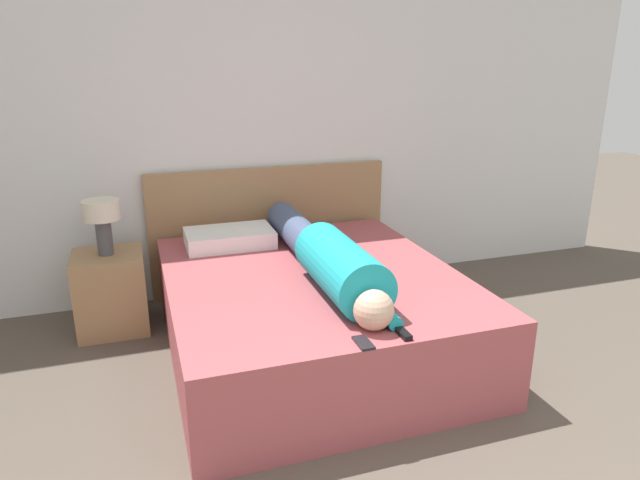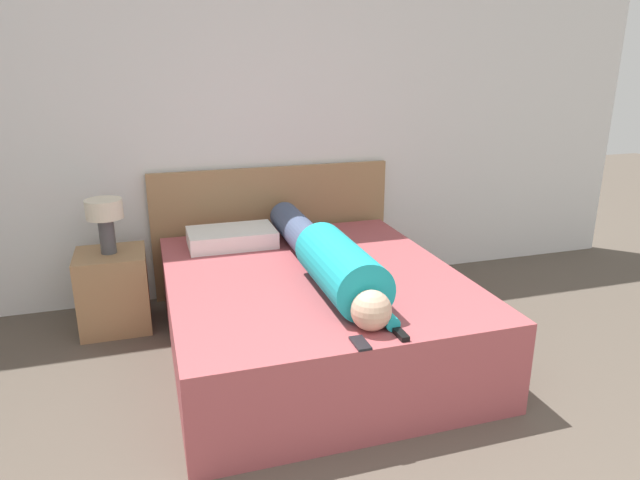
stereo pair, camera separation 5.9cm
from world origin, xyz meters
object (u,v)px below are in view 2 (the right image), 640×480
object	(u,v)px
bed	(313,312)
cell_phone	(360,343)
pillow_near_headboard	(232,237)
table_lamp	(105,216)
person_lying	(327,257)
tv_remote	(399,332)
nightstand	(114,290)

from	to	relation	value
bed	cell_phone	xyz separation A→B (m)	(-0.05, -0.90, 0.26)
cell_phone	pillow_near_headboard	bearing A→B (deg)	101.74
table_lamp	person_lying	size ratio (longest dim) A/B	0.20
table_lamp	cell_phone	xyz separation A→B (m)	(1.11, -1.59, -0.26)
pillow_near_headboard	tv_remote	bearing A→B (deg)	-70.99
person_lying	tv_remote	distance (m)	0.78
nightstand	cell_phone	size ratio (longest dim) A/B	4.01
bed	pillow_near_headboard	size ratio (longest dim) A/B	3.33
table_lamp	pillow_near_headboard	xyz separation A→B (m)	(0.79, -0.02, -0.21)
bed	cell_phone	world-z (taller)	cell_phone
nightstand	cell_phone	world-z (taller)	nightstand
nightstand	person_lying	bearing A→B (deg)	-33.09
bed	pillow_near_headboard	bearing A→B (deg)	119.25
tv_remote	cell_phone	bearing A→B (deg)	-170.75
bed	nightstand	world-z (taller)	nightstand
pillow_near_headboard	tv_remote	distance (m)	1.62
bed	person_lying	bearing A→B (deg)	-61.89
nightstand	person_lying	size ratio (longest dim) A/B	0.29
bed	person_lying	xyz separation A→B (m)	(0.05, -0.10, 0.38)
pillow_near_headboard	bed	bearing A→B (deg)	-60.75
table_lamp	cell_phone	world-z (taller)	table_lamp
nightstand	cell_phone	distance (m)	1.95
tv_remote	table_lamp	bearing A→B (deg)	130.16
table_lamp	tv_remote	bearing A→B (deg)	-49.84
person_lying	tv_remote	world-z (taller)	person_lying
nightstand	pillow_near_headboard	bearing A→B (deg)	-1.74
person_lying	pillow_near_headboard	distance (m)	0.88
cell_phone	bed	bearing A→B (deg)	86.99
table_lamp	cell_phone	size ratio (longest dim) A/B	2.71
bed	table_lamp	world-z (taller)	table_lamp
pillow_near_headboard	cell_phone	world-z (taller)	pillow_near_headboard
bed	tv_remote	size ratio (longest dim) A/B	12.83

